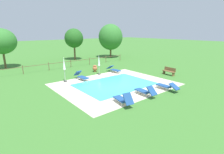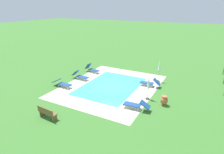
{
  "view_description": "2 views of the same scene",
  "coord_description": "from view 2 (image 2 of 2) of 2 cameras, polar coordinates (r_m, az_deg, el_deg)",
  "views": [
    {
      "loc": [
        -10.14,
        -11.98,
        4.98
      ],
      "look_at": [
        0.03,
        0.5,
        0.6
      ],
      "focal_mm": 27.68,
      "sensor_mm": 36.0,
      "label": 1
    },
    {
      "loc": [
        14.96,
        8.07,
        7.39
      ],
      "look_at": [
        -0.78,
        -0.29,
        0.63
      ],
      "focal_mm": 30.22,
      "sensor_mm": 36.0,
      "label": 2
    }
  ],
  "objects": [
    {
      "name": "ground_plane",
      "position": [
        18.54,
        -0.35,
        -2.72
      ],
      "size": [
        160.0,
        160.0,
        0.0
      ],
      "primitive_type": "plane",
      "color": "#3D752D"
    },
    {
      "name": "pool_deck_paving",
      "position": [
        18.54,
        -0.35,
        -2.71
      ],
      "size": [
        10.46,
        8.47,
        0.01
      ],
      "primitive_type": "cube",
      "color": "beige",
      "rests_on": "ground"
    },
    {
      "name": "swimming_pool_water",
      "position": [
        18.54,
        -0.35,
        -2.71
      ],
      "size": [
        7.02,
        5.03,
        0.01
      ],
      "primitive_type": "cube",
      "color": "#42CCD6",
      "rests_on": "ground"
    },
    {
      "name": "pool_coping_rim",
      "position": [
        18.54,
        -0.35,
        -2.7
      ],
      "size": [
        7.5,
        5.51,
        0.01
      ],
      "color": "beige",
      "rests_on": "ground"
    },
    {
      "name": "sun_lounger_north_near_steps",
      "position": [
        18.69,
        11.33,
        -1.7
      ],
      "size": [
        0.73,
        2.0,
        0.88
      ],
      "color": "navy",
      "rests_on": "ground"
    },
    {
      "name": "sun_lounger_north_mid",
      "position": [
        22.35,
        -6.02,
        2.42
      ],
      "size": [
        0.91,
        1.92,
        1.0
      ],
      "color": "navy",
      "rests_on": "ground"
    },
    {
      "name": "sun_lounger_north_far",
      "position": [
        20.37,
        -9.55,
        0.35
      ],
      "size": [
        0.72,
        1.97,
        0.91
      ],
      "color": "navy",
      "rests_on": "ground"
    },
    {
      "name": "sun_lounger_north_end",
      "position": [
        18.83,
        -14.8,
        -1.89
      ],
      "size": [
        0.66,
        2.08,
        0.73
      ],
      "color": "navy",
      "rests_on": "ground"
    },
    {
      "name": "sun_lounger_south_near_corner",
      "position": [
        14.53,
        7.18,
        -8.34
      ],
      "size": [
        0.74,
        2.07,
        0.78
      ],
      "color": "navy",
      "rests_on": "ground"
    },
    {
      "name": "patio_umbrella_closed_row_west",
      "position": [
        15.7,
        11.0,
        -1.85
      ],
      "size": [
        0.32,
        0.32,
        2.28
      ],
      "color": "#383838",
      "rests_on": "ground"
    },
    {
      "name": "patio_umbrella_closed_row_mid_west",
      "position": [
        19.64,
        14.15,
        3.1
      ],
      "size": [
        0.32,
        0.32,
        2.45
      ],
      "color": "#383838",
      "rests_on": "ground"
    },
    {
      "name": "wooden_bench_lawn_side",
      "position": [
        14.01,
        -19.07,
        -10.13
      ],
      "size": [
        0.54,
        1.53,
        0.87
      ],
      "color": "brown",
      "rests_on": "ground"
    },
    {
      "name": "terracotta_urn_near_fence",
      "position": [
        15.47,
        15.48,
        -6.82
      ],
      "size": [
        0.58,
        0.58,
        0.79
      ],
      "color": "#B7663D",
      "rests_on": "ground"
    }
  ]
}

